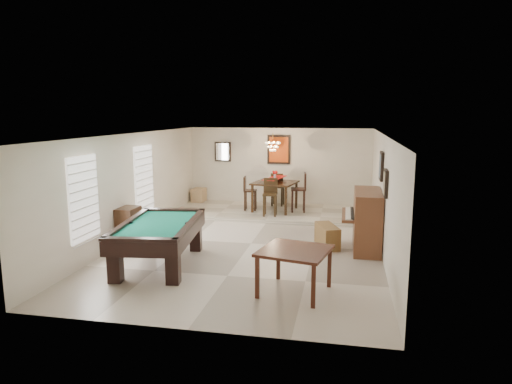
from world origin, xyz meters
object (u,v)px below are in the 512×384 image
(square_table, at_px, (295,271))
(chandelier, at_px, (273,143))
(dining_chair_south, at_px, (270,197))
(corner_bench, at_px, (199,195))
(piano_bench, at_px, (327,236))
(dining_chair_east, at_px, (298,192))
(dining_table, at_px, (275,194))
(flower_vase, at_px, (275,174))
(upright_piano, at_px, (360,220))
(dining_chair_west, at_px, (250,193))
(pool_table, at_px, (160,244))
(apothecary_chest, at_px, (129,227))
(dining_chair_north, at_px, (278,189))

(square_table, xyz_separation_m, chandelier, (-1.35, 6.00, 1.81))
(dining_chair_south, distance_m, chandelier, 1.68)
(square_table, height_order, corner_bench, square_table)
(piano_bench, xyz_separation_m, dining_chair_south, (-1.76, 2.44, 0.41))
(piano_bench, relative_size, dining_chair_east, 0.77)
(dining_table, distance_m, flower_vase, 0.62)
(upright_piano, height_order, flower_vase, flower_vase)
(dining_chair_west, relative_size, corner_bench, 2.09)
(upright_piano, xyz_separation_m, dining_chair_south, (-2.49, 2.47, -0.01))
(pool_table, height_order, square_table, pool_table)
(chandelier, bearing_deg, dining_chair_west, 177.84)
(dining_table, xyz_separation_m, dining_chair_east, (0.72, -0.03, 0.09))
(apothecary_chest, bearing_deg, dining_chair_west, 62.29)
(square_table, relative_size, dining_table, 0.92)
(corner_bench, xyz_separation_m, chandelier, (2.69, -1.00, 1.86))
(apothecary_chest, distance_m, chandelier, 5.12)
(square_table, xyz_separation_m, apothecary_chest, (-4.13, 2.07, 0.07))
(flower_vase, height_order, dining_chair_west, flower_vase)
(pool_table, xyz_separation_m, square_table, (2.88, -0.93, -0.04))
(dining_chair_west, distance_m, corner_bench, 2.24)
(pool_table, distance_m, upright_piano, 4.50)
(square_table, height_order, dining_chair_west, dining_chair_west)
(chandelier, bearing_deg, dining_chair_south, -86.94)
(dining_chair_west, bearing_deg, chandelier, -98.65)
(corner_bench, bearing_deg, dining_chair_west, -25.91)
(pool_table, height_order, dining_chair_south, dining_chair_south)
(apothecary_chest, xyz_separation_m, dining_table, (2.84, 4.01, 0.16))
(piano_bench, height_order, chandelier, chandelier)
(dining_chair_north, relative_size, chandelier, 1.78)
(corner_bench, bearing_deg, dining_chair_north, -2.74)
(dining_table, bearing_deg, upright_piano, -52.45)
(pool_table, height_order, dining_table, dining_table)
(pool_table, relative_size, chandelier, 4.33)
(apothecary_chest, bearing_deg, dining_table, 54.72)
(upright_piano, relative_size, corner_bench, 3.27)
(dining_chair_north, xyz_separation_m, dining_chair_east, (0.75, -0.82, 0.06))
(dining_chair_south, xyz_separation_m, corner_bench, (-2.72, 1.66, -0.32))
(dining_chair_west, bearing_deg, pool_table, 164.19)
(dining_chair_west, bearing_deg, square_table, -167.74)
(upright_piano, height_order, chandelier, chandelier)
(dining_chair_south, height_order, chandelier, chandelier)
(dining_chair_north, bearing_deg, dining_chair_west, 50.89)
(apothecary_chest, xyz_separation_m, dining_chair_north, (2.81, 4.80, 0.19))
(dining_chair_north, distance_m, dining_chair_east, 1.11)
(square_table, distance_m, dining_table, 6.22)
(pool_table, distance_m, flower_vase, 5.45)
(pool_table, xyz_separation_m, upright_piano, (4.06, 1.94, 0.24))
(square_table, height_order, apothecary_chest, apothecary_chest)
(dining_chair_south, bearing_deg, dining_table, 84.54)
(upright_piano, bearing_deg, piano_bench, 177.85)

